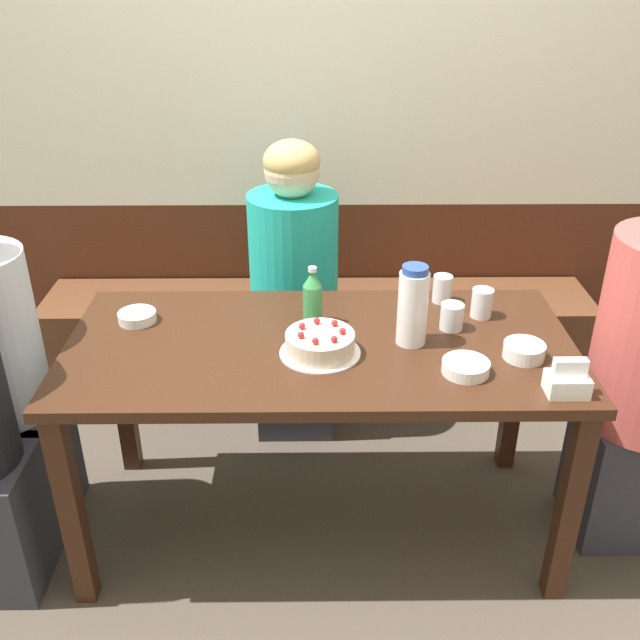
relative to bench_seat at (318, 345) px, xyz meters
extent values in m
plane|color=#4C4238|center=(0.00, -0.83, -0.24)|extent=(12.00, 12.00, 0.00)
cube|color=#4C2314|center=(0.00, 0.22, 0.17)|extent=(4.80, 0.04, 0.81)
cube|color=#56331E|center=(0.00, 0.00, 0.00)|extent=(2.30, 0.38, 0.47)
cube|color=#381E11|center=(0.00, -0.83, 0.47)|extent=(1.54, 0.72, 0.03)
cube|color=#381E11|center=(-0.72, -1.14, 0.11)|extent=(0.06, 0.06, 0.69)
cube|color=#381E11|center=(0.72, -1.14, 0.11)|extent=(0.06, 0.06, 0.69)
cube|color=#381E11|center=(-0.72, -0.52, 0.11)|extent=(0.06, 0.06, 0.69)
cube|color=#381E11|center=(0.72, -0.52, 0.11)|extent=(0.06, 0.06, 0.69)
cylinder|color=white|center=(0.00, -0.90, 0.49)|extent=(0.24, 0.24, 0.01)
cylinder|color=beige|center=(0.00, -0.90, 0.52)|extent=(0.20, 0.20, 0.06)
sphere|color=red|center=(-0.05, -0.92, 0.56)|extent=(0.02, 0.02, 0.02)
sphere|color=red|center=(-0.01, -0.96, 0.56)|extent=(0.02, 0.02, 0.02)
sphere|color=red|center=(0.04, -0.95, 0.56)|extent=(0.02, 0.02, 0.02)
sphere|color=red|center=(0.06, -0.90, 0.56)|extent=(0.02, 0.02, 0.02)
sphere|color=red|center=(0.04, -0.85, 0.56)|extent=(0.02, 0.02, 0.02)
sphere|color=red|center=(-0.01, -0.84, 0.56)|extent=(0.02, 0.02, 0.02)
sphere|color=red|center=(-0.05, -0.87, 0.56)|extent=(0.02, 0.02, 0.02)
cylinder|color=white|center=(0.27, -0.83, 0.60)|extent=(0.09, 0.09, 0.23)
cylinder|color=#28479E|center=(0.27, -0.83, 0.72)|extent=(0.08, 0.08, 0.02)
cylinder|color=#388E4C|center=(-0.02, -0.70, 0.55)|extent=(0.06, 0.06, 0.13)
cone|color=#388E4C|center=(-0.02, -0.70, 0.64)|extent=(0.06, 0.06, 0.05)
cylinder|color=silver|center=(-0.02, -0.70, 0.67)|extent=(0.03, 0.03, 0.01)
cube|color=white|center=(0.66, -1.11, 0.51)|extent=(0.11, 0.08, 0.05)
cube|color=white|center=(0.66, -1.11, 0.57)|extent=(0.09, 0.03, 0.05)
cylinder|color=white|center=(0.41, -1.01, 0.50)|extent=(0.13, 0.13, 0.04)
cylinder|color=white|center=(-0.58, -0.69, 0.50)|extent=(0.12, 0.12, 0.03)
cylinder|color=white|center=(0.59, -0.92, 0.51)|extent=(0.12, 0.12, 0.04)
cylinder|color=silver|center=(0.41, -0.74, 0.53)|extent=(0.07, 0.07, 0.08)
cylinder|color=silver|center=(0.41, -0.55, 0.53)|extent=(0.06, 0.06, 0.09)
cylinder|color=silver|center=(0.52, -0.66, 0.53)|extent=(0.07, 0.07, 0.10)
cube|color=#33333D|center=(-1.03, -0.79, -0.01)|extent=(0.34, 0.30, 0.45)
cube|color=#33333D|center=(-0.09, -0.21, -0.01)|extent=(0.30, 0.34, 0.45)
cylinder|color=#1EB2A3|center=(-0.09, -0.21, 0.48)|extent=(0.34, 0.34, 0.53)
sphere|color=beige|center=(-0.09, -0.21, 0.84)|extent=(0.20, 0.20, 0.20)
ellipsoid|color=tan|center=(-0.09, -0.21, 0.87)|extent=(0.20, 0.20, 0.15)
cube|color=#33333D|center=(1.03, -0.85, -0.01)|extent=(0.34, 0.30, 0.45)
camera|label=1|loc=(-0.02, -2.70, 1.55)|focal=40.00mm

